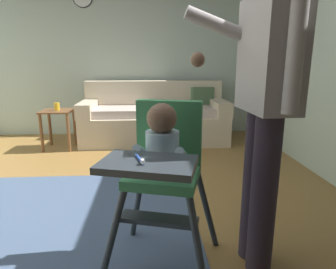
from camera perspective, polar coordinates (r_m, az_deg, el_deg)
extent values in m
cube|color=olive|center=(2.49, -13.02, -15.18)|extent=(5.88, 6.84, 0.10)
cube|color=#B0C0B3|center=(4.81, -8.82, 15.18)|extent=(5.08, 0.06, 2.53)
cube|color=#445674|center=(2.07, -21.20, -20.61)|extent=(1.85, 2.55, 0.01)
cube|color=beige|center=(4.32, -2.58, 1.26)|extent=(2.05, 0.84, 0.40)
cube|color=beige|center=(4.57, -2.72, 7.43)|extent=(2.05, 0.22, 0.46)
cube|color=beige|center=(4.35, -15.09, 4.90)|extent=(0.20, 0.84, 0.20)
cube|color=beige|center=(4.38, 9.76, 5.25)|extent=(0.20, 0.84, 0.20)
cube|color=beige|center=(4.24, -8.62, 4.38)|extent=(0.81, 0.60, 0.11)
cube|color=beige|center=(4.25, 3.39, 4.55)|extent=(0.81, 0.60, 0.11)
cube|color=#4C6B47|center=(4.52, 6.62, 6.89)|extent=(0.35, 0.17, 0.34)
cylinder|color=#2F363D|center=(1.58, -11.04, -19.98)|extent=(0.20, 0.13, 0.54)
cylinder|color=#2F363D|center=(1.49, 6.06, -22.19)|extent=(0.13, 0.20, 0.54)
cylinder|color=#2F363D|center=(1.94, -5.90, -13.05)|extent=(0.13, 0.20, 0.54)
cylinder|color=#2F363D|center=(1.86, 7.52, -14.28)|extent=(0.20, 0.13, 0.54)
cube|color=#3A8351|center=(1.57, -0.89, -7.94)|extent=(0.44, 0.44, 0.05)
cube|color=#3A8351|center=(1.65, 0.23, 0.49)|extent=(0.37, 0.16, 0.35)
cube|color=#2F363D|center=(1.25, -3.88, -5.73)|extent=(0.46, 0.36, 0.03)
cube|color=#2F363D|center=(1.56, -1.78, -16.06)|extent=(0.41, 0.20, 0.02)
cylinder|color=silver|center=(1.51, -1.08, -3.45)|extent=(0.21, 0.21, 0.22)
sphere|color=brown|center=(1.45, -1.20, 3.13)|extent=(0.15, 0.15, 0.15)
cylinder|color=silver|center=(1.49, -5.36, -3.23)|extent=(0.08, 0.15, 0.10)
cylinder|color=silver|center=(1.45, 2.63, -3.75)|extent=(0.08, 0.15, 0.10)
cylinder|color=blue|center=(1.25, -5.53, -4.70)|extent=(0.04, 0.13, 0.01)
cube|color=white|center=(1.20, -4.93, -5.19)|extent=(0.02, 0.03, 0.02)
cylinder|color=#2D2431|center=(1.79, 16.40, -9.57)|extent=(0.14, 0.14, 0.89)
cylinder|color=#2D2431|center=(1.69, 17.95, -11.12)|extent=(0.14, 0.14, 0.89)
cube|color=#A29B9A|center=(1.60, 19.05, 14.24)|extent=(0.22, 0.41, 0.56)
cylinder|color=#A29B9A|center=(1.71, 11.37, 19.33)|extent=(0.48, 0.09, 0.23)
sphere|color=brown|center=(1.67, 5.74, 14.17)|extent=(0.08, 0.08, 0.08)
cylinder|color=#A29B9A|center=(1.38, 23.33, 14.05)|extent=(0.07, 0.07, 0.50)
sphere|color=#D13D33|center=(2.90, -3.76, -7.78)|extent=(0.15, 0.15, 0.15)
cube|color=brown|center=(4.17, -20.60, 4.27)|extent=(0.40, 0.40, 0.02)
cylinder|color=brown|center=(4.11, -23.22, 0.21)|extent=(0.04, 0.04, 0.50)
cylinder|color=brown|center=(4.01, -18.64, 0.29)|extent=(0.04, 0.04, 0.50)
cylinder|color=brown|center=(4.43, -21.80, 1.25)|extent=(0.04, 0.04, 0.50)
cylinder|color=brown|center=(4.33, -17.53, 1.34)|extent=(0.04, 0.04, 0.50)
cylinder|color=gold|center=(4.16, -20.64, 5.08)|extent=(0.07, 0.07, 0.10)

